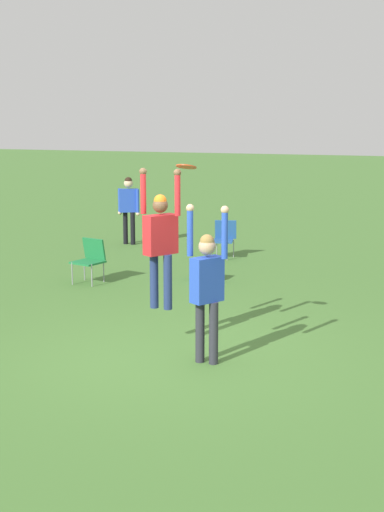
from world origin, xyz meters
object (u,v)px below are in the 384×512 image
frisbee (186,167)px  camping_chair_1 (224,236)px  cooler_box (205,272)px  person_defending (207,281)px  person_jumping (161,236)px  person_spectator_far (129,204)px  camping_chair_2 (90,257)px

frisbee → camping_chair_1: size_ratio=0.32×
cooler_box → person_defending: bearing=-67.1°
person_jumping → person_spectator_far: size_ratio=1.13×
camping_chair_1 → cooler_box: camping_chair_1 is taller
camping_chair_2 → person_spectator_far: size_ratio=0.50×
frisbee → camping_chair_1: frisbee is taller
person_defending → frisbee: frisbee is taller
frisbee → person_spectator_far: 8.97m
person_defending → person_spectator_far: (-5.36, 7.73, -0.05)m
camping_chair_1 → person_spectator_far: person_spectator_far is taller
frisbee → person_spectator_far: size_ratio=0.16×
frisbee → cooler_box: 5.03m
person_jumping → person_defending: size_ratio=0.94×
person_defending → cooler_box: person_defending is taller
person_jumping → camping_chair_2: 4.43m
frisbee → camping_chair_1: bearing=106.9°
person_jumping → camping_chair_1: person_jumping is taller
camping_chair_1 → cooler_box: (0.55, -2.44, -0.32)m
camping_chair_2 → person_spectator_far: person_spectator_far is taller
camping_chair_1 → person_defending: bearing=92.6°
person_spectator_far → cooler_box: 4.75m
person_spectator_far → person_defending: bearing=-88.5°
frisbee → camping_chair_2: 5.09m
frisbee → camping_chair_2: bearing=137.8°
person_jumping → person_defending: (0.88, -0.45, -0.46)m
frisbee → cooler_box: frisbee is taller
camping_chair_2 → frisbee: bearing=148.7°
person_jumping → cooler_box: (-1.05, 4.11, -1.38)m
camping_chair_1 → frisbee: bearing=90.1°
camping_chair_2 → person_jumping: bearing=145.7°
person_defending → camping_chair_2: 5.29m
camping_chair_1 → camping_chair_2: camping_chair_1 is taller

